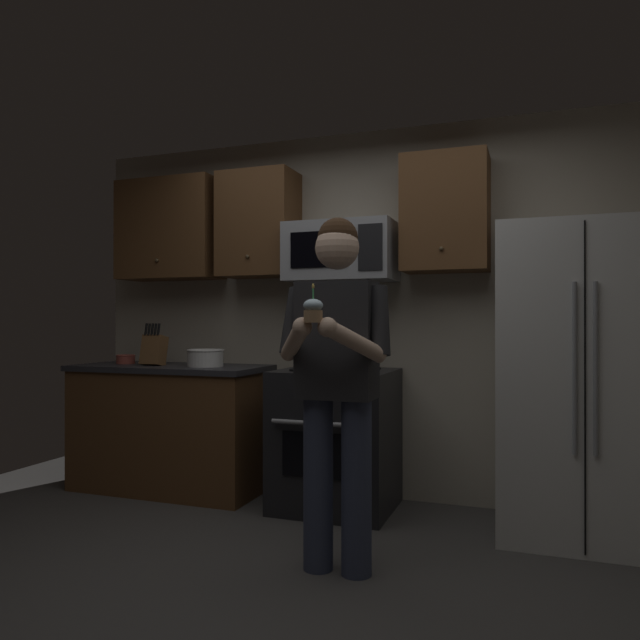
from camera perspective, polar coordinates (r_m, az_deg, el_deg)
ground_plane at (r=2.99m, az=-4.57°, el=-24.70°), size 6.00×6.00×0.00m
wall_back at (r=4.37m, az=4.97°, el=0.59°), size 4.40×0.10×2.60m
oven_range at (r=4.12m, az=1.49°, el=-11.10°), size 0.76×0.70×0.93m
microwave at (r=4.18m, az=2.00°, el=6.40°), size 0.74×0.41×0.40m
refrigerator at (r=3.82m, az=23.27°, el=-5.28°), size 0.90×0.75×1.80m
cabinet_row_upper at (r=4.47m, az=-4.91°, el=8.95°), size 2.78×0.36×0.76m
counter_left at (r=4.70m, az=-13.86°, el=-9.72°), size 1.44×0.66×0.92m
knife_block at (r=4.66m, az=-15.34°, el=-2.70°), size 0.16×0.15×0.32m
bowl_large_white at (r=4.45m, az=-10.71°, el=-3.47°), size 0.27×0.27×0.12m
bowl_small_colored at (r=4.91m, az=-17.79°, el=-3.51°), size 0.15×0.15×0.07m
person at (r=3.01m, az=1.55°, el=-4.85°), size 0.60×0.48×1.76m
cupcake at (r=2.69m, az=-0.65°, el=0.91°), size 0.09×0.09×0.17m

